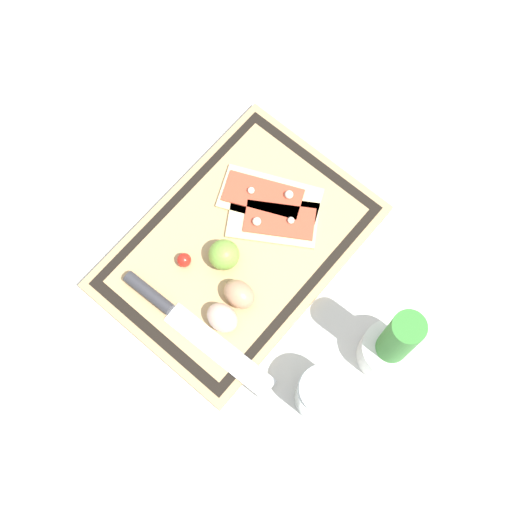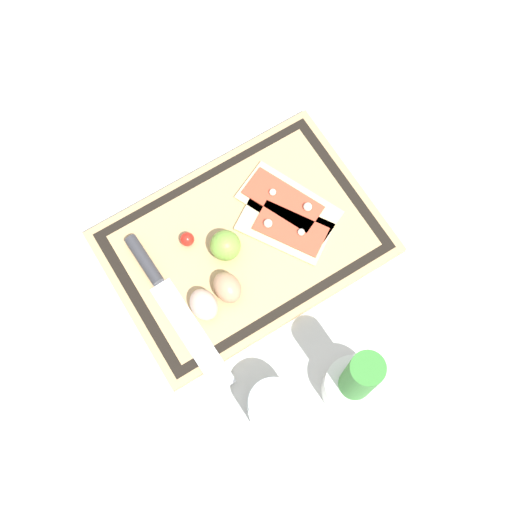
{
  "view_description": "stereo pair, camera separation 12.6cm",
  "coord_description": "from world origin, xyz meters",
  "px_view_note": "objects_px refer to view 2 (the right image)",
  "views": [
    {
      "loc": [
        0.31,
        0.31,
        1.23
      ],
      "look_at": [
        0.0,
        0.04,
        0.04
      ],
      "focal_mm": 50.0,
      "sensor_mm": 36.0,
      "label": 1
    },
    {
      "loc": [
        0.21,
        0.39,
        1.23
      ],
      "look_at": [
        0.0,
        0.04,
        0.04
      ],
      "focal_mm": 50.0,
      "sensor_mm": 36.0,
      "label": 2
    }
  ],
  "objects_px": {
    "egg_pink": "(204,305)",
    "pizza_slice_far": "(286,227)",
    "lime": "(226,247)",
    "cherry_tomato_red": "(187,239)",
    "herb_pot": "(355,384)",
    "sauce_jar": "(273,407)",
    "knife": "(161,286)",
    "egg_brown": "(227,287)",
    "pizza_slice_near": "(288,204)"
  },
  "relations": [
    {
      "from": "knife",
      "to": "lime",
      "type": "distance_m",
      "value": 0.13
    },
    {
      "from": "pizza_slice_near",
      "to": "knife",
      "type": "xyz_separation_m",
      "value": [
        0.28,
        0.02,
        0.0
      ]
    },
    {
      "from": "egg_brown",
      "to": "egg_pink",
      "type": "xyz_separation_m",
      "value": [
        0.05,
        0.01,
        0.0
      ]
    },
    {
      "from": "knife",
      "to": "pizza_slice_far",
      "type": "bearing_deg",
      "value": 174.94
    },
    {
      "from": "pizza_slice_far",
      "to": "lime",
      "type": "bearing_deg",
      "value": -8.75
    },
    {
      "from": "pizza_slice_far",
      "to": "knife",
      "type": "xyz_separation_m",
      "value": [
        0.25,
        -0.02,
        0.0
      ]
    },
    {
      "from": "lime",
      "to": "cherry_tomato_red",
      "type": "bearing_deg",
      "value": -46.91
    },
    {
      "from": "sauce_jar",
      "to": "egg_pink",
      "type": "bearing_deg",
      "value": -87.78
    },
    {
      "from": "egg_brown",
      "to": "lime",
      "type": "distance_m",
      "value": 0.07
    },
    {
      "from": "egg_brown",
      "to": "herb_pot",
      "type": "height_order",
      "value": "herb_pot"
    },
    {
      "from": "cherry_tomato_red",
      "to": "knife",
      "type": "bearing_deg",
      "value": 30.86
    },
    {
      "from": "pizza_slice_near",
      "to": "egg_brown",
      "type": "distance_m",
      "value": 0.2
    },
    {
      "from": "pizza_slice_near",
      "to": "sauce_jar",
      "type": "height_order",
      "value": "sauce_jar"
    },
    {
      "from": "pizza_slice_far",
      "to": "knife",
      "type": "bearing_deg",
      "value": -5.06
    },
    {
      "from": "knife",
      "to": "cherry_tomato_red",
      "type": "distance_m",
      "value": 0.1
    },
    {
      "from": "knife",
      "to": "sauce_jar",
      "type": "relative_size",
      "value": 3.0
    },
    {
      "from": "egg_pink",
      "to": "lime",
      "type": "bearing_deg",
      "value": -141.31
    },
    {
      "from": "pizza_slice_near",
      "to": "pizza_slice_far",
      "type": "xyz_separation_m",
      "value": [
        0.03,
        0.04,
        0.0
      ]
    },
    {
      "from": "herb_pot",
      "to": "egg_brown",
      "type": "bearing_deg",
      "value": -71.07
    },
    {
      "from": "egg_brown",
      "to": "sauce_jar",
      "type": "xyz_separation_m",
      "value": [
        0.04,
        0.22,
        0.0
      ]
    },
    {
      "from": "cherry_tomato_red",
      "to": "herb_pot",
      "type": "height_order",
      "value": "herb_pot"
    },
    {
      "from": "herb_pot",
      "to": "sauce_jar",
      "type": "xyz_separation_m",
      "value": [
        0.13,
        -0.04,
        -0.03
      ]
    },
    {
      "from": "egg_pink",
      "to": "cherry_tomato_red",
      "type": "bearing_deg",
      "value": -106.53
    },
    {
      "from": "egg_brown",
      "to": "egg_pink",
      "type": "distance_m",
      "value": 0.05
    },
    {
      "from": "pizza_slice_far",
      "to": "egg_brown",
      "type": "bearing_deg",
      "value": 17.06
    },
    {
      "from": "knife",
      "to": "cherry_tomato_red",
      "type": "height_order",
      "value": "cherry_tomato_red"
    },
    {
      "from": "pizza_slice_near",
      "to": "lime",
      "type": "height_order",
      "value": "lime"
    },
    {
      "from": "pizza_slice_near",
      "to": "cherry_tomato_red",
      "type": "relative_size",
      "value": 7.97
    },
    {
      "from": "pizza_slice_near",
      "to": "knife",
      "type": "bearing_deg",
      "value": 3.13
    },
    {
      "from": "egg_pink",
      "to": "pizza_slice_far",
      "type": "bearing_deg",
      "value": -165.58
    },
    {
      "from": "cherry_tomato_red",
      "to": "sauce_jar",
      "type": "xyz_separation_m",
      "value": [
        0.03,
        0.33,
        0.01
      ]
    },
    {
      "from": "egg_brown",
      "to": "cherry_tomato_red",
      "type": "distance_m",
      "value": 0.12
    },
    {
      "from": "lime",
      "to": "pizza_slice_near",
      "type": "bearing_deg",
      "value": -172.31
    },
    {
      "from": "herb_pot",
      "to": "egg_pink",
      "type": "bearing_deg",
      "value": -61.15
    },
    {
      "from": "herb_pot",
      "to": "pizza_slice_near",
      "type": "bearing_deg",
      "value": -105.04
    },
    {
      "from": "egg_brown",
      "to": "egg_pink",
      "type": "bearing_deg",
      "value": 6.16
    },
    {
      "from": "herb_pot",
      "to": "knife",
      "type": "bearing_deg",
      "value": -60.41
    },
    {
      "from": "pizza_slice_near",
      "to": "lime",
      "type": "relative_size",
      "value": 3.7
    },
    {
      "from": "pizza_slice_far",
      "to": "sauce_jar",
      "type": "distance_m",
      "value": 0.33
    },
    {
      "from": "knife",
      "to": "herb_pot",
      "type": "distance_m",
      "value": 0.38
    },
    {
      "from": "pizza_slice_near",
      "to": "knife",
      "type": "relative_size",
      "value": 0.64
    },
    {
      "from": "cherry_tomato_red",
      "to": "sauce_jar",
      "type": "height_order",
      "value": "sauce_jar"
    },
    {
      "from": "lime",
      "to": "pizza_slice_far",
      "type": "bearing_deg",
      "value": 171.25
    },
    {
      "from": "knife",
      "to": "sauce_jar",
      "type": "xyz_separation_m",
      "value": [
        -0.05,
        0.28,
        0.02
      ]
    },
    {
      "from": "cherry_tomato_red",
      "to": "pizza_slice_far",
      "type": "bearing_deg",
      "value": 156.62
    },
    {
      "from": "lime",
      "to": "sauce_jar",
      "type": "bearing_deg",
      "value": 74.35
    },
    {
      "from": "pizza_slice_far",
      "to": "egg_pink",
      "type": "bearing_deg",
      "value": 14.42
    },
    {
      "from": "pizza_slice_near",
      "to": "lime",
      "type": "xyz_separation_m",
      "value": [
        0.14,
        0.02,
        0.02
      ]
    },
    {
      "from": "lime",
      "to": "knife",
      "type": "bearing_deg",
      "value": -1.83
    },
    {
      "from": "egg_pink",
      "to": "cherry_tomato_red",
      "type": "height_order",
      "value": "egg_pink"
    }
  ]
}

